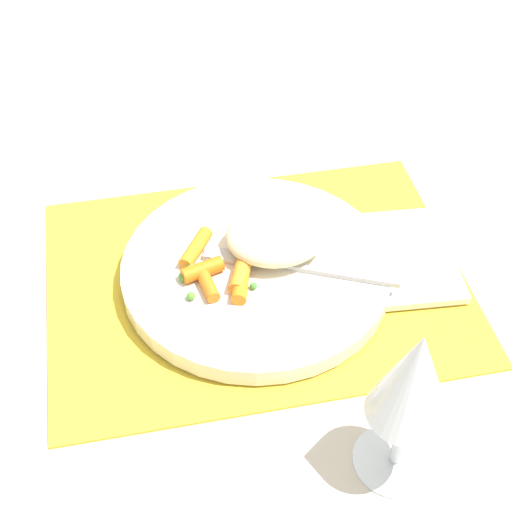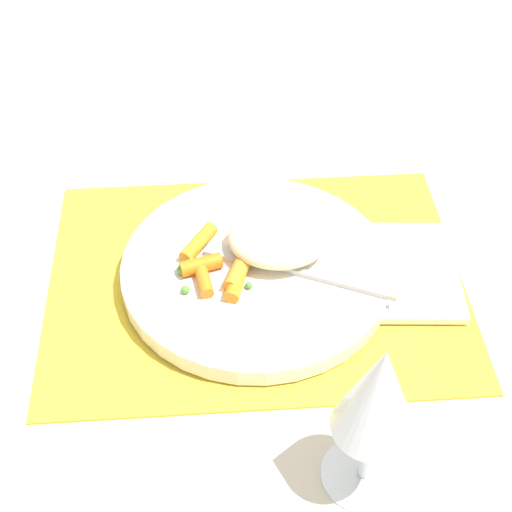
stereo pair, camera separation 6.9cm
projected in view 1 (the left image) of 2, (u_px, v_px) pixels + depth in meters
name	position (u px, v px, depth m)	size (l,w,h in m)	color
ground_plane	(256.00, 281.00, 0.78)	(2.40, 2.40, 0.00)	beige
placemat	(256.00, 279.00, 0.78)	(0.42, 0.31, 0.01)	gold
plate	(256.00, 270.00, 0.77)	(0.27, 0.27, 0.02)	silver
rice_mound	(276.00, 235.00, 0.76)	(0.10, 0.09, 0.04)	beige
carrot_portion	(217.00, 271.00, 0.74)	(0.07, 0.11, 0.02)	orange
pea_scatter	(213.00, 272.00, 0.75)	(0.08, 0.07, 0.01)	#59A02F
fork	(280.00, 265.00, 0.75)	(0.18, 0.09, 0.01)	#BDBDBD
wine_glass	(414.00, 382.00, 0.56)	(0.07, 0.07, 0.16)	silver
napkin	(409.00, 257.00, 0.79)	(0.09, 0.13, 0.01)	white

